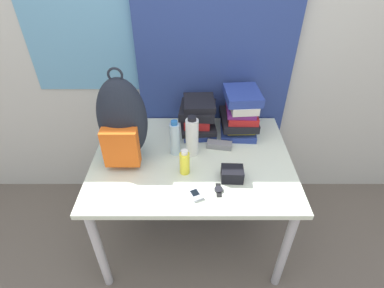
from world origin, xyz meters
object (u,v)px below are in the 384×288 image
sports_bottle (193,137)px  cell_phone (195,194)px  book_stack_center (240,113)px  camera_pouch (232,174)px  book_stack_left (198,117)px  sunscreen_bottle (185,162)px  water_bottle (175,138)px  sunglasses_case (219,145)px  backpack (122,122)px  wristwatch (219,190)px

sports_bottle → cell_phone: bearing=-88.3°
book_stack_center → camera_pouch: (-0.09, -0.45, -0.10)m
book_stack_left → sports_bottle: bearing=-98.0°
sunscreen_bottle → camera_pouch: sunscreen_bottle is taller
water_bottle → sunglasses_case: bearing=11.5°
sports_bottle → backpack: bearing=-176.7°
water_bottle → camera_pouch: water_bottle is taller
cell_phone → camera_pouch: size_ratio=0.90×
book_stack_left → water_bottle: bearing=-120.3°
book_stack_left → wristwatch: size_ratio=3.12×
book_stack_left → book_stack_center: 0.27m
book_stack_left → water_bottle: water_bottle is taller
book_stack_center → cell_phone: (-0.29, -0.57, -0.13)m
water_bottle → cell_phone: water_bottle is taller
book_stack_left → sunglasses_case: bearing=-54.3°
book_stack_center → sports_bottle: (-0.30, -0.23, -0.02)m
wristwatch → book_stack_center: bearing=72.7°
cell_phone → sunglasses_case: size_ratio=0.68×
book_stack_left → sunscreen_bottle: bearing=-100.9°
backpack → camera_pouch: bearing=-18.2°
book_stack_left → camera_pouch: 0.49m
sports_bottle → sunscreen_bottle: (-0.04, -0.16, -0.05)m
camera_pouch → backpack: bearing=161.8°
backpack → sports_bottle: size_ratio=2.13×
sports_bottle → cell_phone: size_ratio=2.39×
backpack → water_bottle: bearing=5.3°
book_stack_left → cell_phone: size_ratio=2.81×
sunscreen_bottle → sunglasses_case: (0.21, 0.22, -0.05)m
sunscreen_bottle → cell_phone: (0.05, -0.17, -0.06)m
book_stack_center → wristwatch: size_ratio=2.99×
book_stack_center → water_bottle: size_ratio=1.28×
book_stack_center → book_stack_left: bearing=179.5°
sunglasses_case → backpack: bearing=-171.6°
backpack → book_stack_center: (0.68, 0.26, -0.10)m
book_stack_center → sunscreen_bottle: (-0.34, -0.40, -0.07)m
sunglasses_case → wristwatch: sunglasses_case is taller
book_stack_left → wristwatch: 0.56m
backpack → book_stack_center: 0.73m
book_stack_center → water_bottle: book_stack_center is taller
book_stack_center → wristwatch: 0.58m
sunglasses_case → wristwatch: 0.36m
book_stack_left → water_bottle: (-0.14, -0.23, 0.00)m
sunglasses_case → camera_pouch: bearing=-80.2°
backpack → sunscreen_bottle: (0.34, -0.14, -0.17)m
wristwatch → sports_bottle: bearing=113.7°
water_bottle → cell_phone: (0.11, -0.34, -0.10)m
book_stack_left → sunglasses_case: 0.24m
backpack → cell_phone: 0.55m
wristwatch → cell_phone: bearing=-165.7°
cell_phone → backpack: bearing=141.4°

